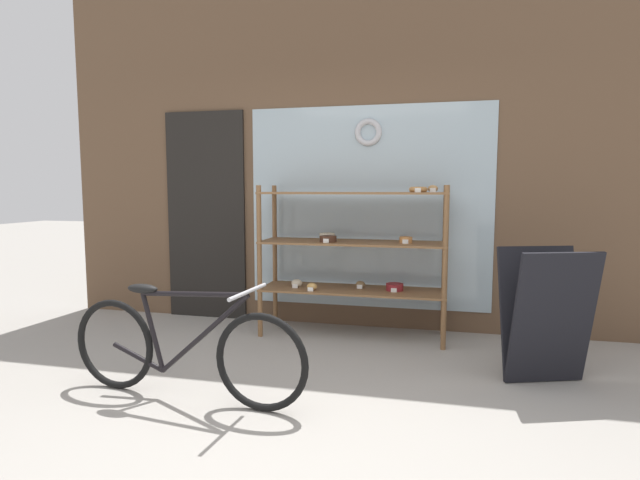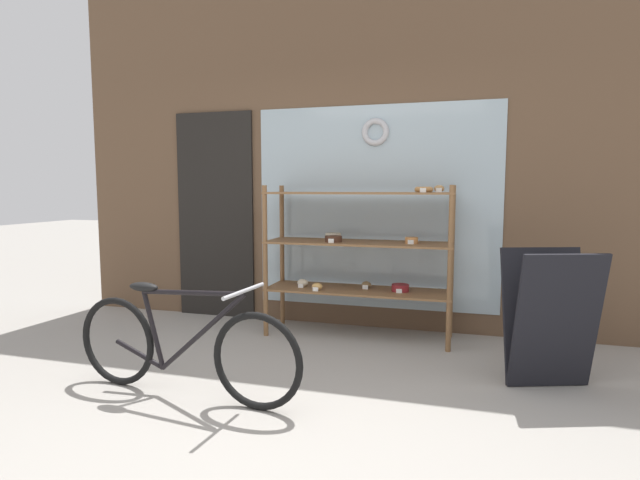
% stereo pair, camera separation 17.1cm
% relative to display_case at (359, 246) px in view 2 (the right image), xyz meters
% --- Properties ---
extents(ground_plane, '(30.00, 30.00, 0.00)m').
position_rel_display_case_xyz_m(ground_plane, '(-0.12, -1.98, -0.82)').
color(ground_plane, gray).
extents(storefront_facade, '(5.86, 0.13, 3.57)m').
position_rel_display_case_xyz_m(storefront_facade, '(-0.16, 0.37, 0.92)').
color(storefront_facade, brown).
rests_on(storefront_facade, ground_plane).
extents(display_case, '(1.65, 0.48, 1.36)m').
position_rel_display_case_xyz_m(display_case, '(0.00, 0.00, 0.00)').
color(display_case, brown).
rests_on(display_case, ground_plane).
extents(bicycle, '(1.67, 0.46, 0.74)m').
position_rel_display_case_xyz_m(bicycle, '(-0.82, -1.60, -0.49)').
color(bicycle, black).
rests_on(bicycle, ground_plane).
extents(sandwich_board, '(0.65, 0.54, 0.92)m').
position_rel_display_case_xyz_m(sandwich_board, '(1.46, -0.77, -0.35)').
color(sandwich_board, black).
rests_on(sandwich_board, ground_plane).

